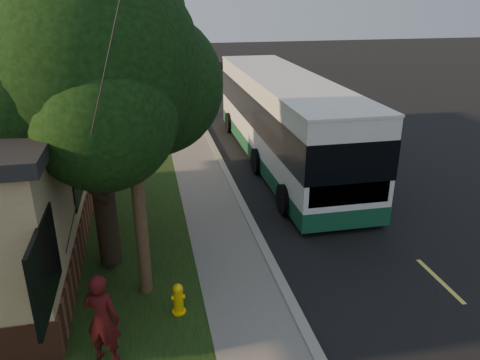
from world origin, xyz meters
name	(u,v)px	position (x,y,z in m)	size (l,w,h in m)	color
ground	(289,300)	(0.00, 0.00, 0.00)	(120.00, 120.00, 0.00)	black
road	(308,155)	(4.00, 10.00, 0.01)	(8.00, 80.00, 0.01)	black
curb	(220,160)	(0.00, 10.00, 0.06)	(0.25, 80.00, 0.12)	gray
sidewalk	(197,162)	(-1.00, 10.00, 0.04)	(2.00, 80.00, 0.08)	slate
grass_verge	(113,168)	(-4.50, 10.00, 0.04)	(5.00, 80.00, 0.07)	black
fire_hydrant	(178,299)	(-2.60, 0.00, 0.43)	(0.32, 0.32, 0.74)	yellow
utility_pole	(130,106)	(-3.31, 0.99, 4.63)	(2.86, 3.21, 9.07)	#473321
leafy_tree	(91,69)	(-4.17, 2.65, 5.17)	(6.30, 6.00, 7.80)	black
bare_tree_near	(134,82)	(-3.50, 18.00, 2.15)	(1.38, 1.21, 4.31)	black
bare_tree_far	(141,57)	(-3.00, 30.00, 2.00)	(1.38, 1.21, 4.03)	black
traffic_signal	(180,36)	(0.50, 34.00, 3.16)	(0.18, 0.22, 5.50)	#2D2D30
transit_bus	(284,118)	(2.64, 9.42, 1.94)	(3.11, 13.48, 3.64)	silver
skateboarder	(102,319)	(-4.11, -1.17, 1.04)	(0.71, 0.46, 1.94)	#450D10
skateboard_main	(114,261)	(-4.14, 2.45, 0.12)	(0.28, 0.73, 0.07)	black
distant_car	(217,69)	(3.22, 30.87, 0.74)	(1.75, 4.34, 1.48)	black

